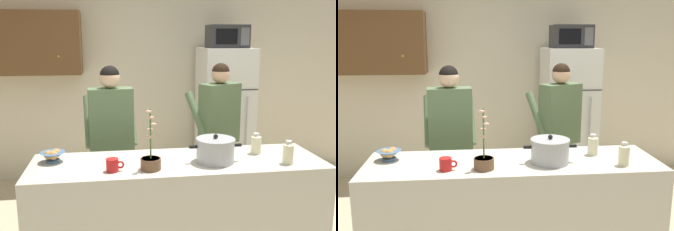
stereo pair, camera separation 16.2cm
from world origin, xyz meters
The scene contains 12 objects.
back_wall_unit centered at (-0.27, 2.26, 1.39)m, with size 6.00×0.48×2.60m.
kitchen_island centered at (0.00, 0.00, 0.46)m, with size 2.28×0.68×0.92m, color beige.
refrigerator centered at (0.93, 1.85, 0.87)m, with size 0.64×0.68×1.74m.
microwave centered at (0.93, 1.83, 1.88)m, with size 0.48×0.37×0.28m.
person_near_pot centered at (-0.52, 0.74, 1.00)m, with size 0.52×0.44×1.62m.
person_by_sink centered at (0.59, 0.94, 1.00)m, with size 0.60×0.56×1.62m.
cooking_pot centered at (0.28, -0.07, 1.01)m, with size 0.41×0.30×0.22m.
coffee_mug centered at (-0.51, -0.16, 0.97)m, with size 0.13×0.09×0.10m.
bread_bowl centered at (-0.97, 0.11, 0.97)m, with size 0.19×0.19×0.10m.
bottle_near_edge centered at (0.82, -0.19, 1.01)m, with size 0.08×0.08×0.18m.
bottle_mid_counter centered at (0.67, 0.10, 1.01)m, with size 0.09×0.09×0.17m.
potted_orchid centered at (-0.23, -0.16, 0.99)m, with size 0.15×0.15×0.45m.
Camera 2 is at (-0.33, -2.79, 1.86)m, focal length 40.20 mm.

